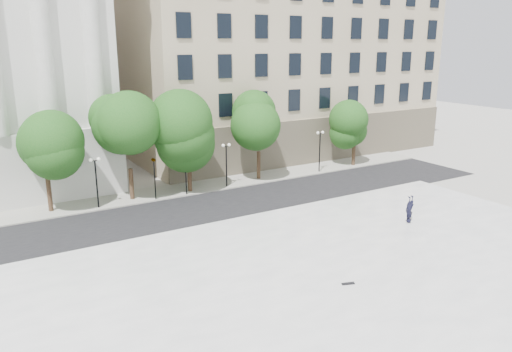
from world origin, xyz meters
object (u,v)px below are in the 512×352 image
object	(u,v)px
traffic_light_east	(185,154)
skateboard	(348,284)
person_lying	(409,219)
traffic_light_west	(154,159)

from	to	relation	value
traffic_light_east	skateboard	world-z (taller)	traffic_light_east
traffic_light_east	person_lying	xyz separation A→B (m)	(10.35, -15.55, -2.93)
traffic_light_east	skateboard	bearing A→B (deg)	-88.90
person_lying	skateboard	size ratio (longest dim) A/B	2.82
traffic_light_east	person_lying	size ratio (longest dim) A/B	2.12
traffic_light_west	traffic_light_east	bearing A→B (deg)	-0.00
traffic_light_west	traffic_light_east	world-z (taller)	traffic_light_east
traffic_light_west	person_lying	size ratio (longest dim) A/B	2.11
traffic_light_west	skateboard	xyz separation A→B (m)	(3.19, -20.48, -3.12)
skateboard	traffic_light_west	bearing A→B (deg)	117.98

